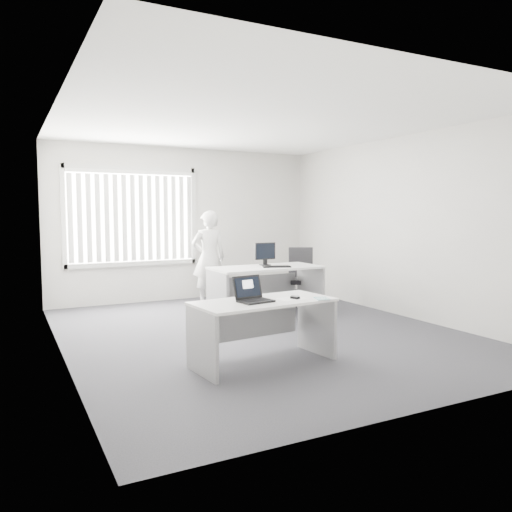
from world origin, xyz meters
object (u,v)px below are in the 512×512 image
desk_near (263,318)px  desk_far (266,281)px  office_chair (302,288)px  person (209,258)px  monitor (265,254)px  laptop (256,289)px

desk_near → desk_far: 2.46m
office_chair → person: size_ratio=0.61×
desk_far → monitor: 0.45m
desk_near → desk_far: desk_far is taller
office_chair → monitor: monitor is taller
office_chair → person: person is taller
desk_near → monitor: (1.27, 2.34, 0.46)m
office_chair → monitor: (-0.88, -0.29, 0.65)m
laptop → monitor: monitor is taller
office_chair → person: 1.71m
desk_near → office_chair: size_ratio=1.56×
person → desk_near: bearing=85.1°
desk_near → office_chair: (2.15, 2.64, -0.18)m
person → monitor: person is taller
desk_far → monitor: bearing=65.2°
desk_near → person: size_ratio=0.95×
desk_far → laptop: size_ratio=5.03×
desk_near → office_chair: 3.41m
laptop → monitor: (1.40, 2.41, 0.14)m
desk_near → laptop: bearing=-157.9°
office_chair → desk_near: bearing=-105.1°
desk_near → desk_far: size_ratio=0.91×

